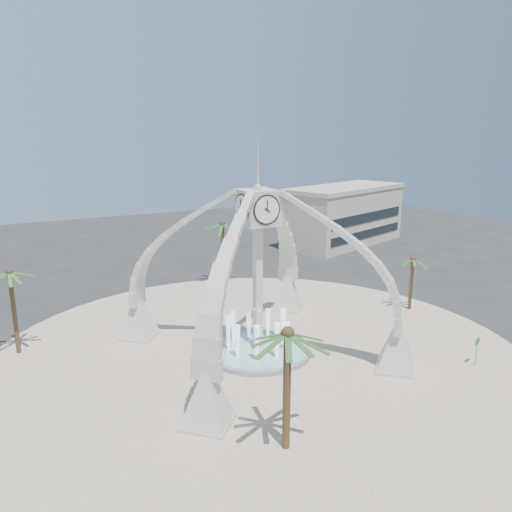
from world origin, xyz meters
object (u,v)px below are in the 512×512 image
fountain (258,349)px  palm_west (9,274)px  palm_north (222,225)px  clock_tower (258,270)px  palm_east (413,260)px  street_sign (477,345)px  palm_south (288,335)px

fountain → palm_west: 18.96m
palm_west → palm_north: bearing=22.6°
palm_west → clock_tower: bearing=-28.3°
palm_east → palm_west: size_ratio=0.79×
palm_north → clock_tower: bearing=-106.5°
palm_east → palm_north: size_ratio=0.74×
palm_west → palm_east: bearing=-11.8°
fountain → palm_east: bearing=5.5°
palm_east → clock_tower: bearing=-174.5°
palm_east → palm_west: bearing=168.2°
palm_east → street_sign: palm_east is taller
palm_west → palm_south: size_ratio=0.97×
clock_tower → palm_south: 11.80m
fountain → palm_east: (17.14, 1.64, 4.56)m
palm_west → palm_south: 22.68m
palm_north → palm_south: bearing=-108.5°
clock_tower → palm_north: size_ratio=2.38×
clock_tower → fountain: bearing=90.0°
palm_east → palm_south: bearing=-149.5°
palm_west → palm_south: palm_south is taller
clock_tower → palm_south: clock_tower is taller
street_sign → fountain: bearing=127.2°
clock_tower → palm_east: size_ratio=3.22×
clock_tower → fountain: clock_tower is taller
clock_tower → palm_west: clock_tower is taller
clock_tower → palm_south: (-4.30, -10.98, -0.12)m
palm_south → palm_east: bearing=30.5°
fountain → palm_south: bearing=-111.4°
clock_tower → palm_east: 17.29m
palm_north → palm_south: size_ratio=1.04×
palm_east → palm_west: (-32.98, 6.91, 1.39)m
palm_east → street_sign: 12.13m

